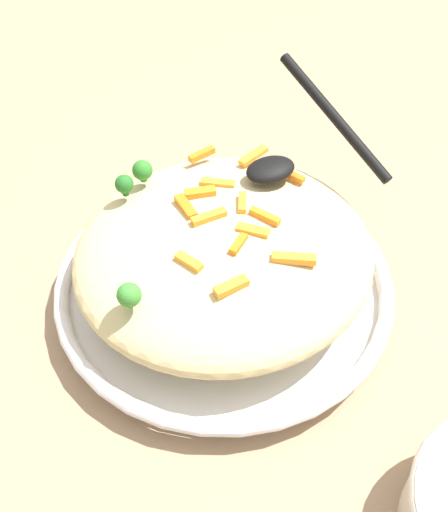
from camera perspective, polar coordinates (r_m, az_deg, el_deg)
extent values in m
plane|color=#9E7F60|center=(0.70, 0.00, -3.78)|extent=(2.40, 2.40, 0.00)
cylinder|color=silver|center=(0.69, 0.00, -3.26)|extent=(0.34, 0.34, 0.02)
torus|color=silver|center=(0.68, 0.00, -2.28)|extent=(0.37, 0.37, 0.02)
torus|color=black|center=(0.67, 0.00, -2.10)|extent=(0.36, 0.36, 0.00)
ellipsoid|color=#DBC689|center=(0.64, 0.00, 0.33)|extent=(0.32, 0.30, 0.08)
cube|color=orange|center=(0.56, 0.67, -2.85)|extent=(0.03, 0.01, 0.01)
cube|color=orange|center=(0.58, -3.28, -0.58)|extent=(0.02, 0.03, 0.01)
cube|color=orange|center=(0.64, 1.72, 4.96)|extent=(0.02, 0.03, 0.01)
cube|color=orange|center=(0.65, -2.23, 5.91)|extent=(0.03, 0.02, 0.01)
cube|color=orange|center=(0.68, 6.30, 7.47)|extent=(0.02, 0.03, 0.01)
cube|color=orange|center=(0.59, 6.50, -0.25)|extent=(0.04, 0.03, 0.01)
cube|color=orange|center=(0.62, -1.41, 3.65)|extent=(0.04, 0.01, 0.01)
cube|color=orange|center=(0.71, 2.75, 9.29)|extent=(0.04, 0.02, 0.01)
cube|color=orange|center=(0.59, 1.48, 1.13)|extent=(0.03, 0.02, 0.01)
cube|color=orange|center=(0.67, -0.58, 6.78)|extent=(0.04, 0.03, 0.01)
cube|color=orange|center=(0.61, 2.69, 2.41)|extent=(0.03, 0.03, 0.01)
cube|color=orange|center=(0.71, -2.08, 9.42)|extent=(0.03, 0.01, 0.01)
cube|color=orange|center=(0.62, 3.82, 3.70)|extent=(0.02, 0.03, 0.01)
cube|color=orange|center=(0.63, -3.57, 4.57)|extent=(0.01, 0.04, 0.01)
cylinder|color=#377928|center=(0.56, -8.68, -4.31)|extent=(0.01, 0.01, 0.01)
sphere|color=#3D8E33|center=(0.55, -8.80, -3.59)|extent=(0.02, 0.02, 0.02)
cylinder|color=#296820|center=(0.68, -7.50, 7.19)|extent=(0.01, 0.01, 0.01)
sphere|color=#2D7A28|center=(0.68, -7.59, 7.90)|extent=(0.02, 0.02, 0.02)
cylinder|color=#205B1C|center=(0.67, -9.14, 5.91)|extent=(0.01, 0.01, 0.01)
sphere|color=#236B23|center=(0.66, -9.25, 6.62)|extent=(0.02, 0.02, 0.02)
ellipsoid|color=black|center=(0.67, 4.34, 8.01)|extent=(0.06, 0.04, 0.02)
cylinder|color=black|center=(0.70, 10.20, 12.63)|extent=(0.04, 0.18, 0.07)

